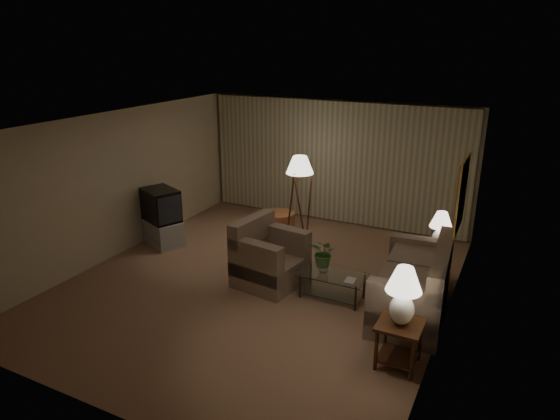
# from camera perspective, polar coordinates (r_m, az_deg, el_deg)

# --- Properties ---
(ground) EXTENTS (7.00, 7.00, 0.00)m
(ground) POSITION_cam_1_polar(r_m,az_deg,el_deg) (8.58, -2.29, -8.21)
(ground) COLOR #936951
(ground) RESTS_ON ground
(room_shell) EXTENTS (6.04, 7.02, 2.72)m
(room_shell) POSITION_cam_1_polar(r_m,az_deg,el_deg) (9.23, 2.23, 5.37)
(room_shell) COLOR beige
(room_shell) RESTS_ON ground
(sofa) EXTENTS (2.10, 1.27, 0.87)m
(sofa) POSITION_cam_1_polar(r_m,az_deg,el_deg) (7.74, 14.81, -8.47)
(sofa) COLOR gray
(sofa) RESTS_ON ground
(armchair) EXTENTS (1.30, 1.26, 0.87)m
(armchair) POSITION_cam_1_polar(r_m,az_deg,el_deg) (8.35, -1.10, -5.66)
(armchair) COLOR gray
(armchair) RESTS_ON ground
(side_table_near) EXTENTS (0.55, 0.55, 0.60)m
(side_table_near) POSITION_cam_1_polar(r_m,az_deg,el_deg) (6.57, 13.47, -13.88)
(side_table_near) COLOR #3A1F0F
(side_table_near) RESTS_ON ground
(side_table_far) EXTENTS (0.45, 0.38, 0.60)m
(side_table_far) POSITION_cam_1_polar(r_m,az_deg,el_deg) (8.86, 17.50, -5.43)
(side_table_far) COLOR #3A1F0F
(side_table_far) RESTS_ON ground
(table_lamp_near) EXTENTS (0.44, 0.44, 0.76)m
(table_lamp_near) POSITION_cam_1_polar(r_m,az_deg,el_deg) (6.25, 13.92, -8.96)
(table_lamp_near) COLOR white
(table_lamp_near) RESTS_ON side_table_near
(table_lamp_far) EXTENTS (0.37, 0.37, 0.64)m
(table_lamp_far) POSITION_cam_1_polar(r_m,az_deg,el_deg) (8.64, 17.89, -1.86)
(table_lamp_far) COLOR white
(table_lamp_far) RESTS_ON side_table_far
(coffee_table) EXTENTS (1.06, 0.58, 0.41)m
(coffee_table) POSITION_cam_1_polar(r_m,az_deg,el_deg) (8.01, 5.98, -8.19)
(coffee_table) COLOR silver
(coffee_table) RESTS_ON ground
(tv_cabinet) EXTENTS (1.25, 1.17, 0.50)m
(tv_cabinet) POSITION_cam_1_polar(r_m,az_deg,el_deg) (10.28, -13.23, -2.45)
(tv_cabinet) COLOR #A2A3A5
(tv_cabinet) RESTS_ON ground
(crt_tv) EXTENTS (1.15, 1.09, 0.64)m
(crt_tv) POSITION_cam_1_polar(r_m,az_deg,el_deg) (10.09, -13.47, 0.57)
(crt_tv) COLOR black
(crt_tv) RESTS_ON tv_cabinet
(floor_lamp) EXTENTS (0.56, 0.56, 1.72)m
(floor_lamp) POSITION_cam_1_polar(r_m,az_deg,el_deg) (10.14, 2.24, 1.66)
(floor_lamp) COLOR #3A1F0F
(floor_lamp) RESTS_ON ground
(ottoman) EXTENTS (0.76, 0.76, 0.44)m
(ottoman) POSITION_cam_1_polar(r_m,az_deg,el_deg) (10.62, -0.07, -1.40)
(ottoman) COLOR #AC623A
(ottoman) RESTS_ON ground
(vase) EXTENTS (0.17, 0.17, 0.17)m
(vase) POSITION_cam_1_polar(r_m,az_deg,el_deg) (7.96, 5.02, -6.56)
(vase) COLOR silver
(vase) RESTS_ON coffee_table
(flowers) EXTENTS (0.50, 0.46, 0.47)m
(flowers) POSITION_cam_1_polar(r_m,az_deg,el_deg) (7.82, 5.08, -4.46)
(flowers) COLOR #407735
(flowers) RESTS_ON vase
(book) EXTENTS (0.17, 0.22, 0.02)m
(book) POSITION_cam_1_polar(r_m,az_deg,el_deg) (7.78, 7.48, -7.88)
(book) COLOR olive
(book) RESTS_ON coffee_table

